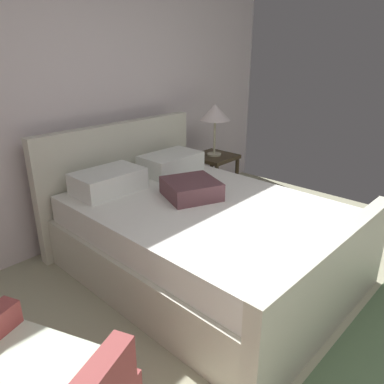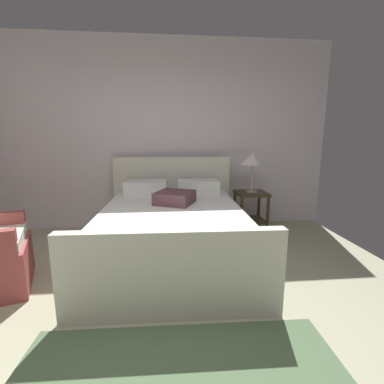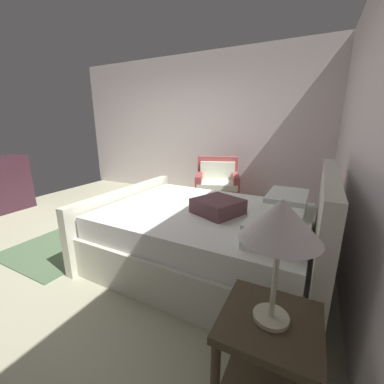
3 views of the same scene
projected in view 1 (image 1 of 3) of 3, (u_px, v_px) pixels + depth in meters
The scene contains 5 objects.
ground_plane at pixel (380, 372), 2.17m from camera, with size 4.95×5.40×0.02m, color #ACAB8C.
wall_back at pixel (86, 87), 3.38m from camera, with size 5.07×0.12×2.81m, color silver.
bed at pixel (197, 232), 3.03m from camera, with size 1.76×2.27×1.10m.
nightstand_right at pixel (214, 172), 4.30m from camera, with size 0.44×0.44×0.60m.
table_lamp_right at pixel (215, 114), 4.06m from camera, with size 0.33×0.33×0.57m.
Camera 1 is at (-1.95, -0.29, 1.76)m, focal length 34.98 mm.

